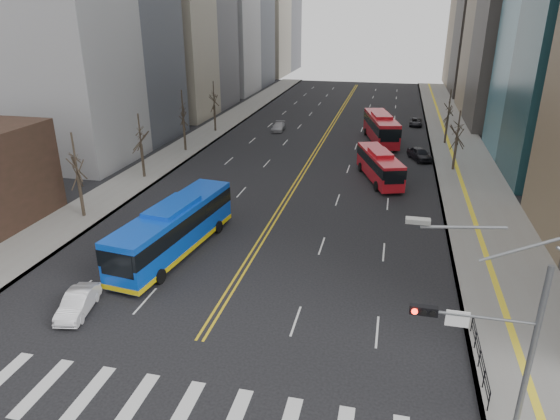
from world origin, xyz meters
name	(u,v)px	position (x,y,z in m)	size (l,w,h in m)	color
ground	(158,408)	(0.00, 0.00, 0.00)	(220.00, 220.00, 0.00)	black
sidewalk_right	(462,158)	(17.50, 45.00, 0.07)	(7.00, 130.00, 0.15)	gray
sidewalk_left	(194,142)	(-16.50, 45.00, 0.07)	(5.00, 130.00, 0.15)	gray
crosswalk	(158,408)	(0.00, 0.00, 0.01)	(26.70, 4.00, 0.01)	silver
centerline	(327,132)	(0.00, 55.00, 0.01)	(0.55, 100.00, 0.01)	gold
signal_mast	(495,333)	(13.77, 2.00, 4.86)	(5.37, 0.37, 9.39)	gray
pedestrian_railing	(480,355)	(14.30, 6.00, 0.82)	(0.06, 6.06, 1.02)	black
street_trees	(236,127)	(-7.18, 34.55, 4.87)	(35.20, 47.20, 7.60)	#32271F
blue_bus	(174,228)	(-5.55, 14.52, 1.99)	(4.37, 13.38, 3.80)	#0C41BF
red_bus_near	(380,164)	(8.16, 34.63, 1.77)	(5.34, 10.11, 3.17)	#B4131C
red_bus_far	(381,126)	(7.60, 51.19, 2.08)	(5.33, 12.21, 3.76)	#B4131C
car_white	(78,303)	(-7.88, 6.00, 0.65)	(1.37, 3.93, 1.29)	silver
car_dark_mid	(420,154)	(12.50, 43.44, 0.73)	(1.73, 4.29, 1.46)	black
car_silver	(278,127)	(-7.18, 54.49, 0.58)	(1.63, 4.02, 1.17)	#9E9DA2
car_dark_far	(416,122)	(12.50, 62.59, 0.55)	(1.81, 3.93, 1.09)	black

